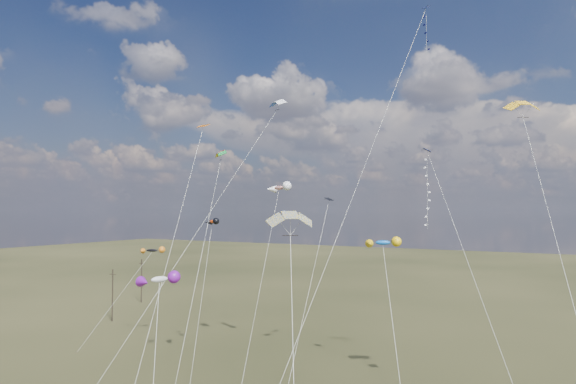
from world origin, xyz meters
The scene contains 15 objects.
utility_pole_near centered at (-38.00, 30.00, 4.09)m, with size 1.40×0.20×8.00m.
utility_pole_far centered at (-46.00, 44.00, 4.09)m, with size 1.40×0.20×8.00m.
diamond_navy_tall centered at (12.94, 17.40, 30.48)m, with size 7.58×19.24×35.48m.
diamond_black_mid centered at (1.50, 21.94, 13.61)m, with size 1.51×12.30×18.58m.
diamond_navy_right centered at (13.37, 20.81, 18.47)m, with size 11.21×13.69×22.99m.
diamond_orange_center centered at (-3.55, 6.67, 18.32)m, with size 6.95×17.46×25.25m.
parafoil_yellow centered at (21.44, 17.45, 25.53)m, with size 7.85×20.79×26.29m.
parafoil_blue_white centered at (-2.80, 20.40, 28.65)m, with size 9.12×20.23×29.42m.
parafoil_striped centered at (10.38, -0.17, 16.89)m, with size 6.61×9.82×17.59m.
parafoil_tricolor centered at (-5.01, 13.55, 22.65)m, with size 5.63×13.87×23.34m.
novelty_black_orange centered at (-23.59, 23.55, 11.89)m, with size 5.78×9.31×12.41m.
novelty_orange_black centered at (-11.80, 21.05, 15.79)m, with size 5.56×9.86×16.29m.
novelty_white_purple centered at (0.72, -0.72, 12.56)m, with size 7.83×9.70×13.08m.
novelty_redwhite_stripe centered at (-5.98, 26.39, 19.80)m, with size 7.45×17.90×20.50m.
novelty_blue_yellow centered at (12.77, 9.25, 14.77)m, with size 5.97×9.27×15.29m.
Camera 1 is at (24.93, -26.33, 17.22)m, focal length 32.00 mm.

